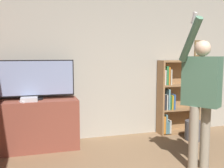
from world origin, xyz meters
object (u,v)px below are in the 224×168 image
Objects in this scene: waste_bin at (193,130)px; television at (36,79)px; game_console at (29,99)px; bookshelf at (175,98)px; person at (201,92)px.

television is at bearing 172.76° from waste_bin.
game_console reaches higher than waste_bin.
game_console is 0.18× the size of bookshelf.
bookshelf is at bearing 5.88° from game_console.
waste_bin is (2.76, -0.35, -0.99)m from television.
television reaches higher than bookshelf.
game_console is 2.96m from waste_bin.
person is (-0.53, -1.61, 0.38)m from bookshelf.
game_console is 2.60m from person.
television is 0.36m from game_console.
bookshelf is (2.76, 0.28, -0.16)m from game_console.
game_console is at bearing -155.31° from person.
television is 0.60× the size of person.
waste_bin is at bearing -7.24° from television.
person reaches higher than bookshelf.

